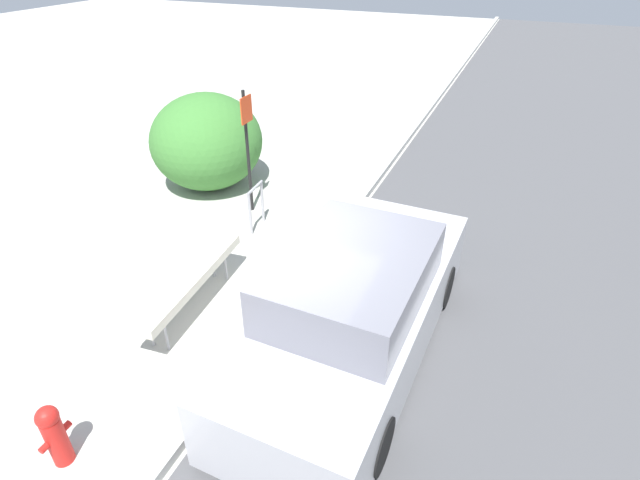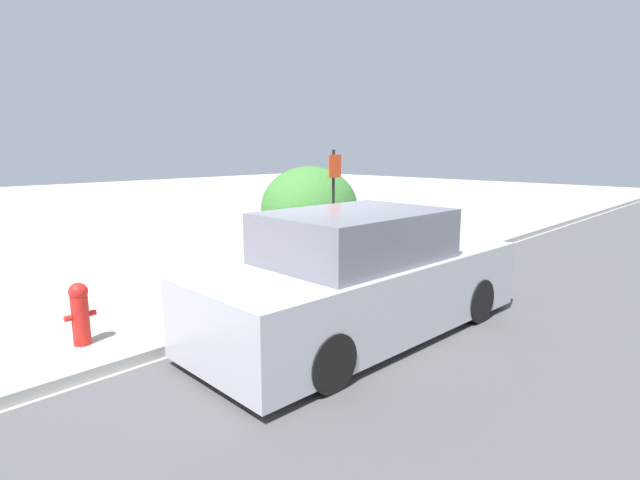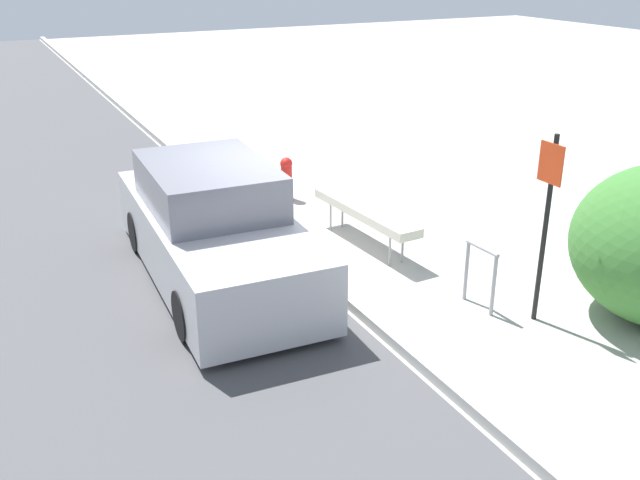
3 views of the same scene
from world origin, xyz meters
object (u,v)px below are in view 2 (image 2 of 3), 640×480
Objects in this scene: sign_post at (334,195)px; fire_hydrant at (80,312)px; bench at (240,264)px; parked_car_near at (362,280)px; bike_rack at (330,243)px.

sign_post is 3.01× the size of fire_hydrant.
bench is 0.50× the size of parked_car_near.
bike_rack is 1.12m from sign_post.
sign_post is 5.61m from fire_hydrant.
bike_rack reaches higher than fire_hydrant.
fire_hydrant is at bearing -174.90° from bike_rack.
sign_post is 4.26m from parked_car_near.
fire_hydrant is 0.16× the size of parked_car_near.
bench is at bearing 94.34° from parked_car_near.
parked_car_near reaches higher than bike_rack.
parked_car_near is (0.08, -2.39, 0.16)m from bench.
bike_rack is at bearing 5.10° from fire_hydrant.
bench is 2.41m from bike_rack.
sign_post reaches higher than parked_car_near.
sign_post is (2.95, 0.68, 0.84)m from bench.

